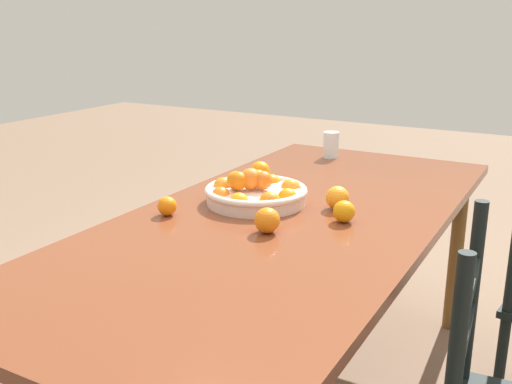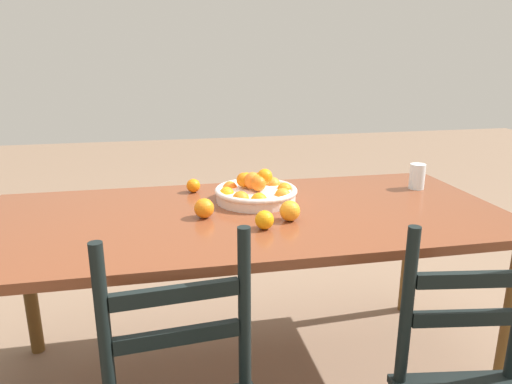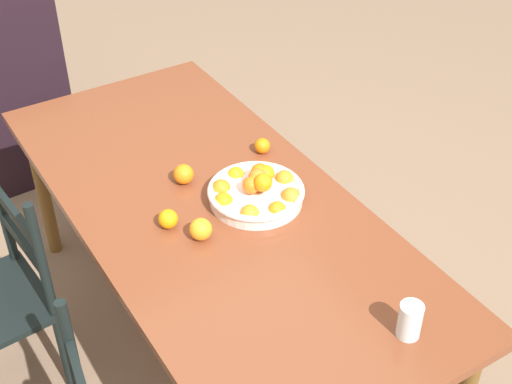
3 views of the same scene
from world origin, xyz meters
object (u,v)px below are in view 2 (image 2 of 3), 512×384
Objects in this scene: dining_table at (247,229)px; fruit_bowl at (256,191)px; orange_loose_3 at (290,211)px; orange_loose_1 at (193,186)px; orange_loose_0 at (264,220)px; orange_loose_2 at (204,208)px; drinking_glass at (417,176)px.

fruit_bowl reaches higher than dining_table.
fruit_bowl is 4.51× the size of orange_loose_3.
orange_loose_1 is 0.80× the size of orange_loose_3.
orange_loose_2 reaches higher than orange_loose_0.
dining_table is 29.88× the size of orange_loose_0.
fruit_bowl is 0.31m from orange_loose_1.
orange_loose_1 is 0.53× the size of drinking_glass.
orange_loose_1 is 0.36m from orange_loose_2.
orange_loose_0 is at bearing 112.50° from orange_loose_1.
drinking_glass reaches higher than dining_table.
dining_table is 0.22m from orange_loose_3.
fruit_bowl reaches higher than orange_loose_0.
orange_loose_3 is (-0.08, 0.27, -0.00)m from fruit_bowl.
orange_loose_0 is 0.88× the size of orange_loose_3.
orange_loose_1 is 0.56m from orange_loose_3.
orange_loose_2 is at bearing 8.10° from dining_table.
dining_table is at bearing -80.69° from orange_loose_0.
fruit_bowl is at bearing -144.01° from orange_loose_2.
orange_loose_0 is 1.11× the size of orange_loose_1.
orange_loose_1 is at bearing -67.50° from orange_loose_0.
dining_table is 5.86× the size of fruit_bowl.
orange_loose_2 is (0.17, 0.02, 0.11)m from dining_table.
orange_loose_3 is 0.67× the size of drinking_glass.
fruit_bowl is 0.29m from orange_loose_2.
orange_loose_1 is (0.25, -0.18, -0.01)m from fruit_bowl.
fruit_bowl is at bearing -74.32° from orange_loose_3.
orange_loose_0 is at bearing 83.74° from fruit_bowl.
drinking_glass is (-1.01, -0.21, 0.02)m from orange_loose_2.
orange_loose_2 is at bearing 35.99° from fruit_bowl.
drinking_glass reaches higher than orange_loose_2.
fruit_bowl reaches higher than orange_loose_1.
dining_table is 0.20m from fruit_bowl.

